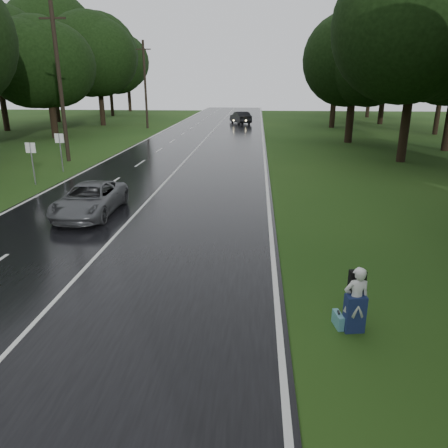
# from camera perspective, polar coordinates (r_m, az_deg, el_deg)

# --- Properties ---
(ground) EXTENTS (160.00, 160.00, 0.00)m
(ground) POSITION_cam_1_polar(r_m,az_deg,el_deg) (11.92, -22.35, -10.38)
(ground) COLOR #244414
(ground) RESTS_ON ground
(road) EXTENTS (12.00, 140.00, 0.04)m
(road) POSITION_cam_1_polar(r_m,az_deg,el_deg) (30.19, -5.63, 7.99)
(road) COLOR black
(road) RESTS_ON ground
(lane_center) EXTENTS (0.12, 140.00, 0.01)m
(lane_center) POSITION_cam_1_polar(r_m,az_deg,el_deg) (30.18, -5.63, 8.03)
(lane_center) COLOR silver
(lane_center) RESTS_ON road
(grey_car) EXTENTS (2.25, 4.79, 1.33)m
(grey_car) POSITION_cam_1_polar(r_m,az_deg,el_deg) (19.16, -17.54, 3.20)
(grey_car) COLOR #4D5053
(grey_car) RESTS_ON road
(far_car) EXTENTS (3.31, 5.20, 1.62)m
(far_car) POSITION_cam_1_polar(r_m,az_deg,el_deg) (60.45, 2.22, 14.08)
(far_car) COLOR black
(far_car) RESTS_ON road
(hitchhiker) EXTENTS (0.64, 0.59, 1.60)m
(hitchhiker) POSITION_cam_1_polar(r_m,az_deg,el_deg) (10.26, 17.25, -9.89)
(hitchhiker) COLOR silver
(hitchhiker) RESTS_ON ground
(suitcase) EXTENTS (0.22, 0.50, 0.34)m
(suitcase) POSITION_cam_1_polar(r_m,az_deg,el_deg) (10.58, 15.03, -12.31)
(suitcase) COLOR teal
(suitcase) RESTS_ON ground
(utility_pole_mid) EXTENTS (1.80, 0.28, 10.54)m
(utility_pole_mid) POSITION_cam_1_polar(r_m,az_deg,el_deg) (33.39, -20.08, 7.94)
(utility_pole_mid) COLOR black
(utility_pole_mid) RESTS_ON ground
(utility_pole_far) EXTENTS (1.80, 0.28, 10.20)m
(utility_pole_far) POSITION_cam_1_polar(r_m,az_deg,el_deg) (55.37, -10.20, 12.53)
(utility_pole_far) COLOR black
(utility_pole_far) RESTS_ON ground
(road_sign_a) EXTENTS (0.56, 0.10, 2.34)m
(road_sign_a) POSITION_cam_1_polar(r_m,az_deg,el_deg) (26.28, -23.93, 4.87)
(road_sign_a) COLOR white
(road_sign_a) RESTS_ON ground
(road_sign_b) EXTENTS (0.58, 0.10, 2.42)m
(road_sign_b) POSITION_cam_1_polar(r_m,az_deg,el_deg) (29.42, -20.74, 6.57)
(road_sign_b) COLOR white
(road_sign_b) RESTS_ON ground
(tree_left_e) EXTENTS (7.74, 7.74, 12.10)m
(tree_left_e) POSITION_cam_1_polar(r_m,az_deg,el_deg) (48.27, -21.62, 10.71)
(tree_left_e) COLOR black
(tree_left_e) RESTS_ON ground
(tree_left_f) EXTENTS (9.47, 9.47, 14.79)m
(tree_left_f) POSITION_cam_1_polar(r_m,az_deg,el_deg) (60.58, -15.87, 12.62)
(tree_left_f) COLOR black
(tree_left_f) RESTS_ON ground
(tree_right_d) EXTENTS (9.98, 9.98, 15.59)m
(tree_right_d) POSITION_cam_1_polar(r_m,az_deg,el_deg) (33.69, 22.56, 7.74)
(tree_right_d) COLOR black
(tree_right_d) RESTS_ON ground
(tree_right_e) EXTENTS (8.22, 8.22, 12.84)m
(tree_right_e) POSITION_cam_1_polar(r_m,az_deg,el_deg) (43.09, 16.26, 10.47)
(tree_right_e) COLOR black
(tree_right_e) RESTS_ON ground
(tree_right_f) EXTENTS (8.36, 8.36, 13.07)m
(tree_right_f) POSITION_cam_1_polar(r_m,az_deg,el_deg) (56.95, 14.22, 12.42)
(tree_right_f) COLOR black
(tree_right_f) RESTS_ON ground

